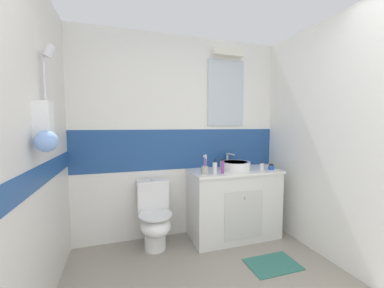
# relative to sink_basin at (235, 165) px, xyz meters

# --- Properties ---
(wall_back_tiled) EXTENTS (3.20, 0.20, 2.50)m
(wall_back_tiled) POSITION_rel_sink_basin_xyz_m (-0.61, 0.31, 0.36)
(wall_back_tiled) COLOR white
(wall_back_tiled) RESTS_ON ground_plane
(wall_left_shower_alcove) EXTENTS (0.26, 3.48, 2.50)m
(wall_left_shower_alcove) POSITION_rel_sink_basin_xyz_m (-1.97, -0.94, 0.35)
(wall_left_shower_alcove) COLOR silver
(wall_left_shower_alcove) RESTS_ON ground_plane
(wall_right_plain) EXTENTS (0.10, 3.48, 2.50)m
(wall_right_plain) POSITION_rel_sink_basin_xyz_m (0.73, -0.94, 0.35)
(wall_right_plain) COLOR white
(wall_right_plain) RESTS_ON ground_plane
(vanity_cabinet) EXTENTS (1.11, 0.55, 0.85)m
(vanity_cabinet) POSITION_rel_sink_basin_xyz_m (-0.02, -0.00, -0.48)
(vanity_cabinet) COLOR silver
(vanity_cabinet) RESTS_ON ground_plane
(sink_basin) EXTENTS (0.37, 0.42, 0.19)m
(sink_basin) POSITION_rel_sink_basin_xyz_m (0.00, 0.00, 0.00)
(sink_basin) COLOR white
(sink_basin) RESTS_ON vanity_cabinet
(toilet) EXTENTS (0.37, 0.50, 0.77)m
(toilet) POSITION_rel_sink_basin_xyz_m (-1.01, 0.02, -0.55)
(toilet) COLOR white
(toilet) RESTS_ON ground_plane
(toothbrush_cup) EXTENTS (0.08, 0.08, 0.22)m
(toothbrush_cup) POSITION_rel_sink_basin_xyz_m (-0.45, -0.13, 0.00)
(toothbrush_cup) COLOR #B2ADA3
(toothbrush_cup) RESTS_ON vanity_cabinet
(soap_dispenser) EXTENTS (0.05, 0.05, 0.17)m
(soap_dispenser) POSITION_rel_sink_basin_xyz_m (-0.33, -0.14, 0.01)
(soap_dispenser) COLOR white
(soap_dispenser) RESTS_ON vanity_cabinet
(toothpaste_tube_upright) EXTENTS (0.04, 0.04, 0.17)m
(toothpaste_tube_upright) POSITION_rel_sink_basin_xyz_m (-0.25, -0.17, 0.03)
(toothpaste_tube_upright) COLOR #993F99
(toothpaste_tube_upright) RESTS_ON vanity_cabinet
(perfume_flask_small) EXTENTS (0.04, 0.03, 0.11)m
(perfume_flask_small) POSITION_rel_sink_basin_xyz_m (0.30, -0.13, -0.00)
(perfume_flask_small) COLOR white
(perfume_flask_small) RESTS_ON vanity_cabinet
(hair_gel_jar) EXTENTS (0.07, 0.07, 0.07)m
(hair_gel_jar) POSITION_rel_sink_basin_xyz_m (0.44, -0.13, -0.02)
(hair_gel_jar) COLOR #2659B2
(hair_gel_jar) RESTS_ON vanity_cabinet
(bath_mat) EXTENTS (0.51, 0.34, 0.01)m
(bath_mat) POSITION_rel_sink_basin_xyz_m (0.08, -0.68, -0.90)
(bath_mat) COLOR #337266
(bath_mat) RESTS_ON ground_plane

